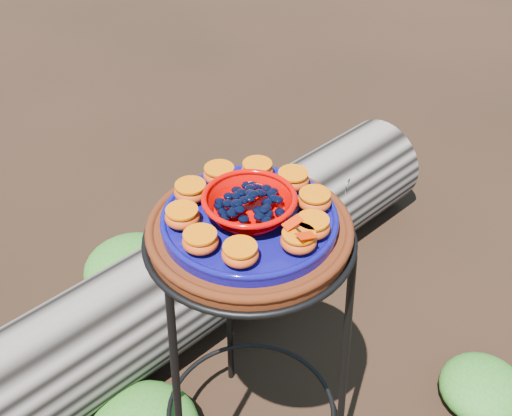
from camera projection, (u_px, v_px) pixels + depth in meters
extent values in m
cylinder|color=#421708|center=(250.00, 232.00, 1.19)|extent=(0.38, 0.38, 0.03)
cylinder|color=#00023A|center=(250.00, 221.00, 1.18)|extent=(0.32, 0.32, 0.02)
ellipsoid|color=#B12E0F|center=(299.00, 241.00, 1.09)|extent=(0.06, 0.06, 0.03)
ellipsoid|color=#B12E0F|center=(312.00, 227.00, 1.12)|extent=(0.06, 0.06, 0.03)
ellipsoid|color=#B12E0F|center=(314.00, 201.00, 1.18)|extent=(0.06, 0.06, 0.03)
ellipsoid|color=#B12E0F|center=(293.00, 180.00, 1.23)|extent=(0.06, 0.06, 0.03)
ellipsoid|color=#B12E0F|center=(257.00, 170.00, 1.25)|extent=(0.06, 0.06, 0.03)
ellipsoid|color=#B12E0F|center=(219.00, 175.00, 1.24)|extent=(0.06, 0.06, 0.03)
ellipsoid|color=#B12E0F|center=(191.00, 192.00, 1.20)|extent=(0.06, 0.06, 0.03)
ellipsoid|color=#B12E0F|center=(182.00, 217.00, 1.14)|extent=(0.06, 0.06, 0.03)
ellipsoid|color=#B12E0F|center=(200.00, 241.00, 1.09)|extent=(0.06, 0.06, 0.03)
ellipsoid|color=#B12E0F|center=(240.00, 254.00, 1.06)|extent=(0.06, 0.06, 0.03)
ellipsoid|color=#276315|center=(483.00, 388.00, 1.70)|extent=(0.23, 0.23, 0.11)
ellipsoid|color=#276315|center=(133.00, 267.00, 2.04)|extent=(0.31, 0.31, 0.16)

